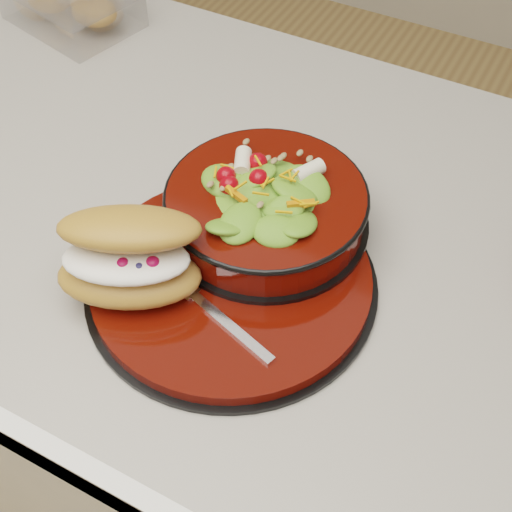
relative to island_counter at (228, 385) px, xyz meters
The scene contains 5 objects.
island_counter is the anchor object (origin of this frame).
dinner_plate 0.48m from the island_counter, 53.55° to the right, with size 0.32×0.32×0.02m.
salad_bowl 0.51m from the island_counter, 19.28° to the right, with size 0.24×0.24×0.10m.
croissant 0.54m from the island_counter, 89.97° to the right, with size 0.17×0.15×0.09m.
fork 0.51m from the island_counter, 60.20° to the right, with size 0.15×0.06×0.00m.
Camera 1 is at (0.34, -0.53, 1.51)m, focal length 50.00 mm.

